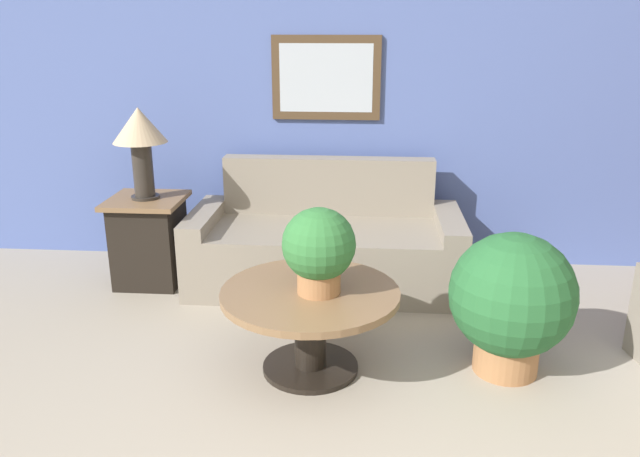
{
  "coord_description": "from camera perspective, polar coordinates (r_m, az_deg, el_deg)",
  "views": [
    {
      "loc": [
        -0.08,
        -1.44,
        1.85
      ],
      "look_at": [
        -0.37,
        2.33,
        0.6
      ],
      "focal_mm": 35.0,
      "sensor_mm": 36.0,
      "label": 1
    }
  ],
  "objects": [
    {
      "name": "potted_plant_floor",
      "position": [
        3.54,
        17.11,
        -6.2
      ],
      "size": [
        0.68,
        0.68,
        0.8
      ],
      "color": "#9E6B42",
      "rests_on": "ground_plane"
    },
    {
      "name": "potted_plant_on_table",
      "position": [
        3.25,
        -0.11,
        -1.8
      ],
      "size": [
        0.39,
        0.39,
        0.47
      ],
      "color": "#9E6B42",
      "rests_on": "coffee_table"
    },
    {
      "name": "coffee_table",
      "position": [
        3.43,
        -0.9,
        -7.7
      ],
      "size": [
        0.97,
        0.97,
        0.48
      ],
      "color": "black",
      "rests_on": "ground_plane"
    },
    {
      "name": "couch_main",
      "position": [
        4.59,
        0.51,
        -1.59
      ],
      "size": [
        1.96,
        0.86,
        0.89
      ],
      "color": "gray",
      "rests_on": "ground_plane"
    },
    {
      "name": "side_table",
      "position": [
        4.76,
        -15.33,
        -1.0
      ],
      "size": [
        0.53,
        0.53,
        0.65
      ],
      "color": "black",
      "rests_on": "ground_plane"
    },
    {
      "name": "wall_back",
      "position": [
        4.88,
        5.41,
        11.76
      ],
      "size": [
        7.05,
        0.09,
        2.6
      ],
      "color": "#5166A8",
      "rests_on": "ground_plane"
    },
    {
      "name": "table_lamp",
      "position": [
        4.57,
        -16.15,
        8.25
      ],
      "size": [
        0.38,
        0.38,
        0.65
      ],
      "color": "#2D2823",
      "rests_on": "side_table"
    }
  ]
}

